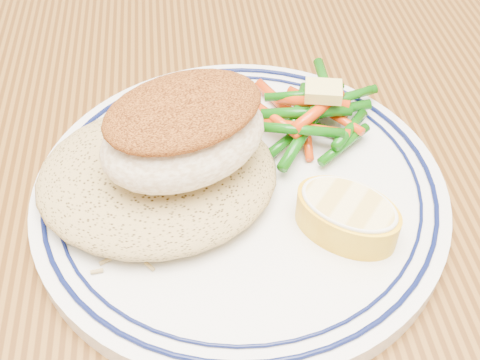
% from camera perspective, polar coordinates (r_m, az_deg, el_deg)
% --- Properties ---
extents(dining_table, '(1.50, 0.90, 0.75)m').
position_cam_1_polar(dining_table, '(0.47, 1.30, -9.40)').
color(dining_table, '#4D2C0F').
rests_on(dining_table, ground).
extents(plate, '(0.26, 0.26, 0.02)m').
position_cam_1_polar(plate, '(0.39, 0.00, -1.08)').
color(plate, silver).
rests_on(plate, dining_table).
extents(rice_pilaf, '(0.15, 0.13, 0.03)m').
position_cam_1_polar(rice_pilaf, '(0.37, -7.90, 0.81)').
color(rice_pilaf, '#A48B52').
rests_on(rice_pilaf, plate).
extents(fish_fillet, '(0.12, 0.11, 0.05)m').
position_cam_1_polar(fish_fillet, '(0.35, -5.35, 4.64)').
color(fish_fillet, '#F8EBCD').
rests_on(fish_fillet, rice_pilaf).
extents(vegetable_pile, '(0.10, 0.10, 0.03)m').
position_cam_1_polar(vegetable_pile, '(0.41, 6.96, 6.18)').
color(vegetable_pile, '#0E540A').
rests_on(vegetable_pile, plate).
extents(butter_pat, '(0.03, 0.02, 0.01)m').
position_cam_1_polar(butter_pat, '(0.41, 7.91, 8.33)').
color(butter_pat, '#E8D771').
rests_on(butter_pat, vegetable_pile).
extents(lemon_wedge, '(0.08, 0.08, 0.02)m').
position_cam_1_polar(lemon_wedge, '(0.35, 10.11, -3.27)').
color(lemon_wedge, yellow).
rests_on(lemon_wedge, plate).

